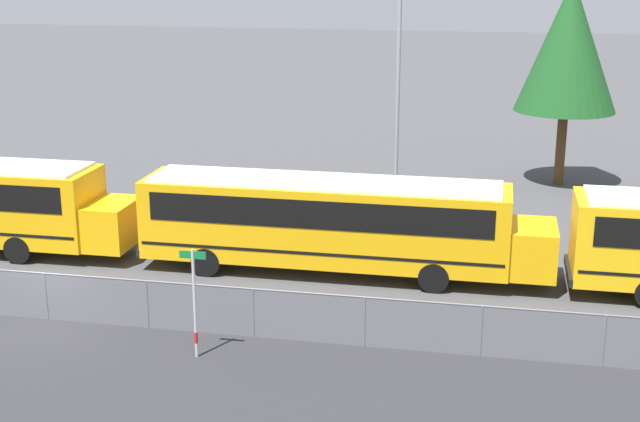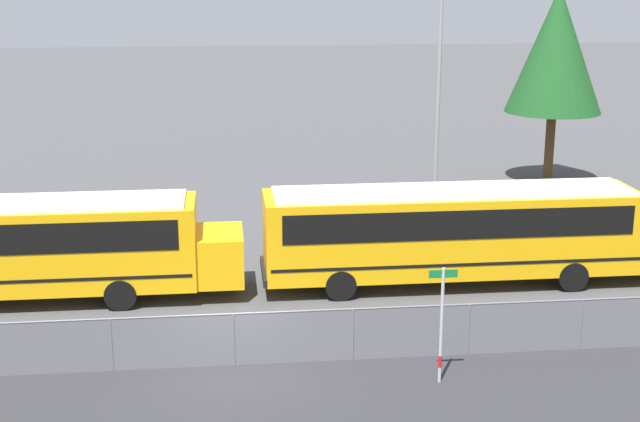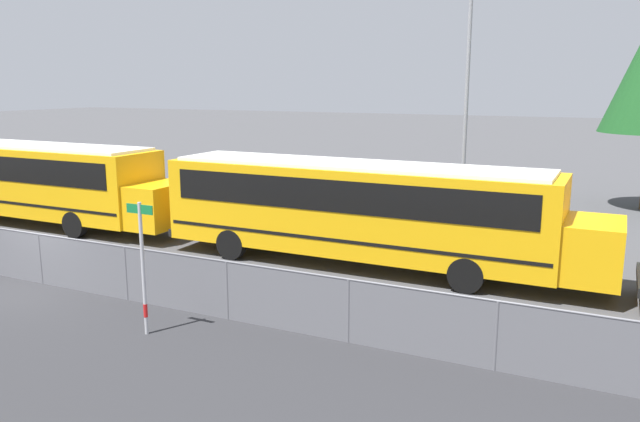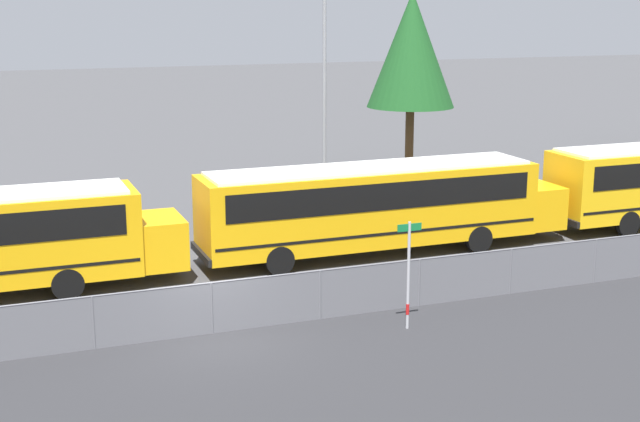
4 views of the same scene
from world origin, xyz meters
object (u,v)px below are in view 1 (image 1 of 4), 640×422
object	(u,v)px
light_pole	(398,88)
tree_1	(569,46)
street_sign	(195,301)
school_bus_2	(333,219)

from	to	relation	value
light_pole	tree_1	world-z (taller)	tree_1
street_sign	tree_1	xyz separation A→B (m)	(10.27, 20.51, 4.68)
tree_1	street_sign	bearing A→B (deg)	-116.60
school_bus_2	street_sign	bearing A→B (deg)	-108.26
street_sign	tree_1	size ratio (longest dim) A/B	0.32
tree_1	light_pole	bearing A→B (deg)	-141.40
street_sign	light_pole	world-z (taller)	light_pole
school_bus_2	street_sign	world-z (taller)	school_bus_2
school_bus_2	light_pole	size ratio (longest dim) A/B	1.47
street_sign	tree_1	world-z (taller)	tree_1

